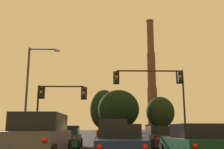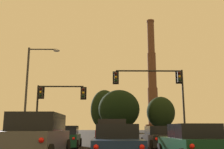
% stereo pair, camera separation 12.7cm
% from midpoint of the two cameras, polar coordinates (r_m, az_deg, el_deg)
% --- Properties ---
extents(hatchback_right_lane_second, '(2.07, 4.17, 1.44)m').
position_cam_midpoint_polar(hatchback_right_lane_second, '(11.29, 17.23, -14.17)').
color(hatchback_right_lane_second, '#0F3823').
rests_on(hatchback_right_lane_second, ground_plane).
extents(suv_left_lane_second, '(2.10, 4.91, 1.86)m').
position_cam_midpoint_polar(suv_left_lane_second, '(11.25, -15.70, -13.08)').
color(suv_left_lane_second, '#4C4F54').
rests_on(suv_left_lane_second, ground_plane).
extents(sedan_right_lane_front, '(2.06, 4.73, 1.43)m').
position_cam_midpoint_polar(sedan_right_lane_front, '(18.04, 10.59, -13.38)').
color(sedan_right_lane_front, black).
rests_on(sedan_right_lane_front, ground_plane).
extents(suv_center_lane_front, '(2.25, 4.96, 1.86)m').
position_cam_midpoint_polar(suv_center_lane_front, '(18.04, 0.26, -12.84)').
color(suv_center_lane_front, maroon).
rests_on(suv_center_lane_front, ground_plane).
extents(sedan_center_lane_second, '(1.99, 4.71, 1.43)m').
position_cam_midpoint_polar(sedan_center_lane_second, '(10.88, 1.37, -14.77)').
color(sedan_center_lane_second, navy).
rests_on(sedan_center_lane_second, ground_plane).
extents(hatchback_left_lane_front, '(2.05, 4.16, 1.44)m').
position_cam_midpoint_polar(hatchback_left_lane_front, '(18.01, -9.84, -13.42)').
color(hatchback_left_lane_front, '#0F3823').
rests_on(hatchback_left_lane_front, ground_plane).
extents(traffic_light_overhead_right, '(6.75, 0.50, 6.72)m').
position_cam_midpoint_polar(traffic_light_overhead_right, '(24.92, 10.50, -2.47)').
color(traffic_light_overhead_right, black).
rests_on(traffic_light_overhead_right, ground_plane).
extents(traffic_light_overhead_left, '(4.87, 0.50, 5.38)m').
position_cam_midpoint_polar(traffic_light_overhead_left, '(25.87, -12.34, -5.14)').
color(traffic_light_overhead_left, black).
rests_on(traffic_light_overhead_left, ground_plane).
extents(street_lamp, '(3.11, 0.36, 9.01)m').
position_cam_midpoint_polar(street_lamp, '(26.02, -16.97, -1.85)').
color(street_lamp, '#38383A').
rests_on(street_lamp, ground_plane).
extents(smokestack, '(7.08, 7.08, 51.28)m').
position_cam_midpoint_polar(smokestack, '(118.43, 8.81, -2.45)').
color(smokestack, '#523427').
rests_on(smokestack, ground_plane).
extents(treeline_far_right, '(13.62, 12.26, 14.06)m').
position_cam_midpoint_polar(treeline_far_right, '(87.62, 1.59, -7.55)').
color(treeline_far_right, black).
rests_on(treeline_far_right, ground_plane).
extents(treeline_center_right, '(9.51, 8.56, 12.01)m').
position_cam_midpoint_polar(treeline_center_right, '(90.98, 10.61, -8.10)').
color(treeline_center_right, black).
rests_on(treeline_center_right, ground_plane).
extents(treeline_far_left, '(10.28, 9.25, 15.66)m').
position_cam_midpoint_polar(treeline_far_left, '(98.51, -1.64, -7.60)').
color(treeline_far_left, black).
rests_on(treeline_far_left, ground_plane).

